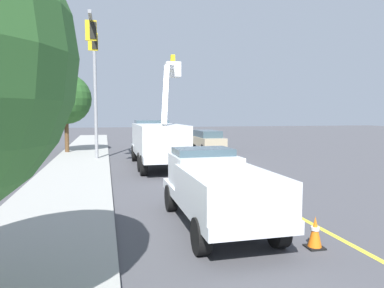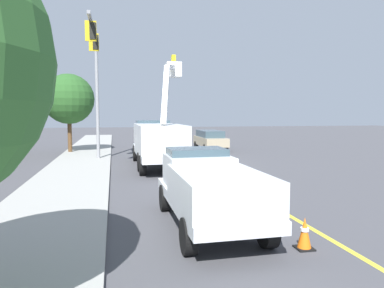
# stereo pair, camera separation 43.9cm
# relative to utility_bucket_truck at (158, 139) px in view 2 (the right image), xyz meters

# --- Properties ---
(ground) EXTENTS (120.00, 120.00, 0.00)m
(ground) POSITION_rel_utility_bucket_truck_xyz_m (0.74, -2.67, -1.61)
(ground) COLOR #47474C
(sidewalk_far_side) EXTENTS (60.07, 5.19, 0.12)m
(sidewalk_far_side) POSITION_rel_utility_bucket_truck_xyz_m (0.54, 4.61, -1.55)
(sidewalk_far_side) COLOR #9E9E99
(sidewalk_far_side) RESTS_ON ground
(lane_centre_stripe) EXTENTS (49.99, 1.49, 0.01)m
(lane_centre_stripe) POSITION_rel_utility_bucket_truck_xyz_m (0.74, -2.67, -1.60)
(lane_centre_stripe) COLOR yellow
(lane_centre_stripe) RESTS_ON ground
(utility_bucket_truck) EXTENTS (8.26, 2.99, 6.76)m
(utility_bucket_truck) POSITION_rel_utility_bucket_truck_xyz_m (0.00, 0.00, 0.00)
(utility_bucket_truck) COLOR silver
(utility_bucket_truck) RESTS_ON ground
(service_pickup_truck) EXTENTS (5.65, 2.31, 2.06)m
(service_pickup_truck) POSITION_rel_utility_bucket_truck_xyz_m (-11.60, -0.28, -0.49)
(service_pickup_truck) COLOR silver
(service_pickup_truck) RESTS_ON ground
(passing_minivan) EXTENTS (4.85, 2.05, 1.69)m
(passing_minivan) POSITION_rel_utility_bucket_truck_xyz_m (8.39, -5.27, -0.64)
(passing_minivan) COLOR tan
(passing_minivan) RESTS_ON ground
(traffic_cone_leading) EXTENTS (0.40, 0.40, 0.75)m
(traffic_cone_leading) POSITION_rel_utility_bucket_truck_xyz_m (-13.63, -2.09, -1.24)
(traffic_cone_leading) COLOR black
(traffic_cone_leading) RESTS_ON ground
(traffic_cone_mid_front) EXTENTS (0.40, 0.40, 0.79)m
(traffic_cone_mid_front) POSITION_rel_utility_bucket_truck_xyz_m (4.39, -1.55, -1.22)
(traffic_cone_mid_front) COLOR black
(traffic_cone_mid_front) RESTS_ON ground
(traffic_signal_mast) EXTENTS (7.41, 0.64, 8.44)m
(traffic_signal_mast) POSITION_rel_utility_bucket_truck_xyz_m (1.68, 3.62, 4.31)
(traffic_signal_mast) COLOR gray
(traffic_signal_mast) RESTS_ON ground
(street_tree_right) EXTENTS (3.92, 3.92, 6.24)m
(street_tree_right) POSITION_rel_utility_bucket_truck_xyz_m (8.29, 6.16, 2.65)
(street_tree_right) COLOR brown
(street_tree_right) RESTS_ON ground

